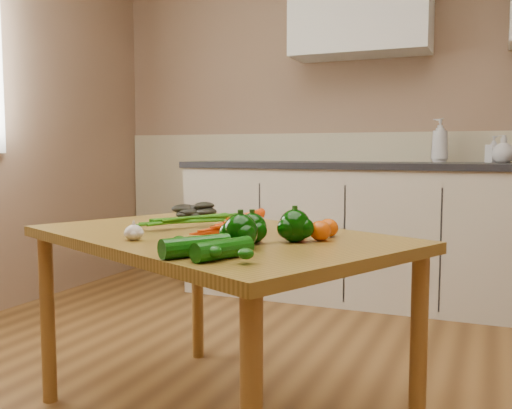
{
  "coord_description": "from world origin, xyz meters",
  "views": [
    {
      "loc": [
        0.75,
        -1.48,
        0.97
      ],
      "look_at": [
        -0.08,
        0.51,
        0.77
      ],
      "focal_mm": 40.0,
      "sensor_mm": 36.0,
      "label": 1
    }
  ],
  "objects_px": {
    "soap_bottle_a": "(440,140)",
    "tomato_b": "(328,228)",
    "zucchini_a": "(223,249)",
    "pepper_a": "(252,228)",
    "leafy_greens": "(190,208)",
    "tomato_a": "(299,226)",
    "pepper_c": "(241,232)",
    "carrot_bunch": "(221,223)",
    "garlic_bulb": "(134,233)",
    "pepper_b": "(295,226)",
    "soap_bottle_b": "(494,149)",
    "soap_bottle_c": "(504,149)",
    "tomato_c": "(320,231)",
    "zucchini_b": "(196,246)",
    "table": "(215,255)"
  },
  "relations": [
    {
      "from": "soap_bottle_c",
      "to": "pepper_a",
      "type": "height_order",
      "value": "soap_bottle_c"
    },
    {
      "from": "soap_bottle_c",
      "to": "zucchini_a",
      "type": "distance_m",
      "value": 2.58
    },
    {
      "from": "leafy_greens",
      "to": "zucchini_a",
      "type": "xyz_separation_m",
      "value": [
        0.52,
        -0.76,
        -0.02
      ]
    },
    {
      "from": "carrot_bunch",
      "to": "pepper_c",
      "type": "distance_m",
      "value": 0.35
    },
    {
      "from": "carrot_bunch",
      "to": "pepper_a",
      "type": "xyz_separation_m",
      "value": [
        0.19,
        -0.17,
        0.01
      ]
    },
    {
      "from": "soap_bottle_a",
      "to": "zucchini_b",
      "type": "height_order",
      "value": "soap_bottle_a"
    },
    {
      "from": "soap_bottle_a",
      "to": "soap_bottle_b",
      "type": "xyz_separation_m",
      "value": [
        0.32,
        0.02,
        -0.06
      ]
    },
    {
      "from": "pepper_a",
      "to": "soap_bottle_a",
      "type": "bearing_deg",
      "value": 81.07
    },
    {
      "from": "pepper_c",
      "to": "tomato_b",
      "type": "height_order",
      "value": "pepper_c"
    },
    {
      "from": "soap_bottle_a",
      "to": "tomato_c",
      "type": "relative_size",
      "value": 3.98
    },
    {
      "from": "garlic_bulb",
      "to": "pepper_a",
      "type": "bearing_deg",
      "value": 14.71
    },
    {
      "from": "table",
      "to": "tomato_b",
      "type": "xyz_separation_m",
      "value": [
        0.39,
        0.07,
        0.11
      ]
    },
    {
      "from": "pepper_b",
      "to": "soap_bottle_b",
      "type": "bearing_deg",
      "value": 75.63
    },
    {
      "from": "zucchini_a",
      "to": "tomato_b",
      "type": "bearing_deg",
      "value": 72.78
    },
    {
      "from": "soap_bottle_c",
      "to": "tomato_b",
      "type": "bearing_deg",
      "value": -10.67
    },
    {
      "from": "carrot_bunch",
      "to": "pepper_a",
      "type": "bearing_deg",
      "value": -17.5
    },
    {
      "from": "soap_bottle_a",
      "to": "tomato_a",
      "type": "height_order",
      "value": "soap_bottle_a"
    },
    {
      "from": "soap_bottle_a",
      "to": "tomato_b",
      "type": "height_order",
      "value": "soap_bottle_a"
    },
    {
      "from": "soap_bottle_a",
      "to": "pepper_c",
      "type": "bearing_deg",
      "value": 24.46
    },
    {
      "from": "leafy_greens",
      "to": "pepper_b",
      "type": "height_order",
      "value": "pepper_b"
    },
    {
      "from": "soap_bottle_a",
      "to": "pepper_b",
      "type": "relative_size",
      "value": 2.78
    },
    {
      "from": "carrot_bunch",
      "to": "zucchini_b",
      "type": "height_order",
      "value": "carrot_bunch"
    },
    {
      "from": "soap_bottle_a",
      "to": "zucchini_a",
      "type": "xyz_separation_m",
      "value": [
        -0.32,
        -2.5,
        -0.33
      ]
    },
    {
      "from": "zucchini_a",
      "to": "soap_bottle_a",
      "type": "bearing_deg",
      "value": 82.74
    },
    {
      "from": "garlic_bulb",
      "to": "zucchini_a",
      "type": "xyz_separation_m",
      "value": [
        0.4,
        -0.17,
        0.0
      ]
    },
    {
      "from": "tomato_a",
      "to": "zucchini_a",
      "type": "bearing_deg",
      "value": -95.04
    },
    {
      "from": "garlic_bulb",
      "to": "tomato_c",
      "type": "distance_m",
      "value": 0.59
    },
    {
      "from": "table",
      "to": "soap_bottle_b",
      "type": "xyz_separation_m",
      "value": [
        0.87,
        2.1,
        0.37
      ]
    },
    {
      "from": "leafy_greens",
      "to": "garlic_bulb",
      "type": "relative_size",
      "value": 3.1
    },
    {
      "from": "pepper_b",
      "to": "pepper_c",
      "type": "distance_m",
      "value": 0.21
    },
    {
      "from": "soap_bottle_a",
      "to": "tomato_a",
      "type": "bearing_deg",
      "value": 24.9
    },
    {
      "from": "tomato_c",
      "to": "leafy_greens",
      "type": "bearing_deg",
      "value": 151.53
    },
    {
      "from": "table",
      "to": "pepper_a",
      "type": "relative_size",
      "value": 16.54
    },
    {
      "from": "carrot_bunch",
      "to": "zucchini_a",
      "type": "relative_size",
      "value": 1.32
    },
    {
      "from": "pepper_b",
      "to": "tomato_c",
      "type": "bearing_deg",
      "value": 37.05
    },
    {
      "from": "pepper_b",
      "to": "tomato_a",
      "type": "relative_size",
      "value": 1.6
    },
    {
      "from": "soap_bottle_a",
      "to": "pepper_a",
      "type": "height_order",
      "value": "soap_bottle_a"
    },
    {
      "from": "soap_bottle_a",
      "to": "soap_bottle_c",
      "type": "xyz_separation_m",
      "value": [
        0.37,
        -0.03,
        -0.06
      ]
    },
    {
      "from": "tomato_b",
      "to": "tomato_a",
      "type": "bearing_deg",
      "value": 173.72
    },
    {
      "from": "pepper_c",
      "to": "soap_bottle_a",
      "type": "bearing_deg",
      "value": 81.76
    },
    {
      "from": "carrot_bunch",
      "to": "zucchini_a",
      "type": "distance_m",
      "value": 0.5
    },
    {
      "from": "leafy_greens",
      "to": "pepper_a",
      "type": "distance_m",
      "value": 0.69
    },
    {
      "from": "soap_bottle_a",
      "to": "tomato_c",
      "type": "height_order",
      "value": "soap_bottle_a"
    },
    {
      "from": "pepper_a",
      "to": "zucchini_a",
      "type": "bearing_deg",
      "value": -83.3
    },
    {
      "from": "carrot_bunch",
      "to": "garlic_bulb",
      "type": "relative_size",
      "value": 4.03
    },
    {
      "from": "pepper_b",
      "to": "pepper_c",
      "type": "relative_size",
      "value": 0.99
    },
    {
      "from": "pepper_b",
      "to": "tomato_a",
      "type": "xyz_separation_m",
      "value": [
        -0.04,
        0.15,
        -0.02
      ]
    },
    {
      "from": "carrot_bunch",
      "to": "zucchini_a",
      "type": "bearing_deg",
      "value": -38.54
    },
    {
      "from": "pepper_b",
      "to": "pepper_a",
      "type": "bearing_deg",
      "value": -146.64
    },
    {
      "from": "pepper_a",
      "to": "tomato_c",
      "type": "relative_size",
      "value": 1.31
    }
  ]
}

